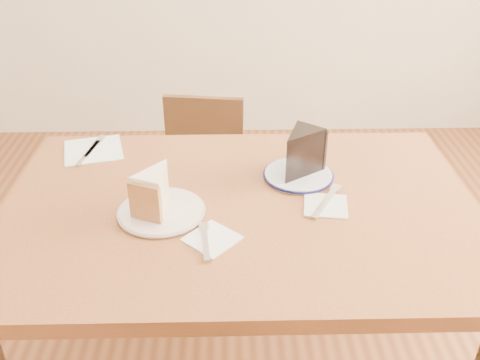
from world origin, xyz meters
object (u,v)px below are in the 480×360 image
object	(u,v)px
table	(240,235)
carrot_cake	(157,190)
plate_navy	(298,175)
plate_cream	(162,211)
chocolate_cake	(298,156)
chair_far	(201,186)

from	to	relation	value
table	carrot_cake	bearing A→B (deg)	-172.65
carrot_cake	plate_navy	bearing A→B (deg)	45.74
plate_cream	chocolate_cake	world-z (taller)	chocolate_cake
plate_navy	chocolate_cake	bearing A→B (deg)	-124.41
plate_cream	plate_navy	bearing A→B (deg)	25.35
table	chocolate_cake	bearing A→B (deg)	38.23
plate_navy	carrot_cake	world-z (taller)	carrot_cake
table	plate_navy	bearing A→B (deg)	38.84
table	plate_cream	size ratio (longest dim) A/B	5.82
plate_cream	table	bearing A→B (deg)	11.14
chair_far	plate_cream	xyz separation A→B (m)	(-0.06, -0.69, 0.35)
chair_far	chocolate_cake	distance (m)	0.73
chair_far	chocolate_cake	world-z (taller)	chocolate_cake
plate_navy	chocolate_cake	world-z (taller)	chocolate_cake
table	chocolate_cake	size ratio (longest dim) A/B	9.49
chair_far	table	bearing A→B (deg)	109.94
plate_cream	carrot_cake	xyz separation A→B (m)	(-0.01, 0.01, 0.05)
chair_far	plate_cream	size ratio (longest dim) A/B	3.55
chair_far	carrot_cake	distance (m)	0.79
chair_far	chocolate_cake	size ratio (longest dim) A/B	5.78
table	plate_cream	xyz separation A→B (m)	(-0.19, -0.04, 0.10)
plate_cream	carrot_cake	bearing A→B (deg)	119.93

